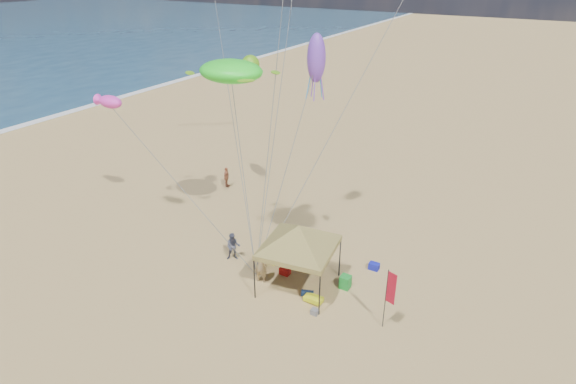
# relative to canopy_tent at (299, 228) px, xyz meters

# --- Properties ---
(ground) EXTENTS (280.00, 280.00, 0.00)m
(ground) POSITION_rel_canopy_tent_xyz_m (-1.88, -0.82, -3.45)
(ground) COLOR tan
(ground) RESTS_ON ground
(canopy_tent) EXTENTS (6.66, 6.66, 4.15)m
(canopy_tent) POSITION_rel_canopy_tent_xyz_m (0.00, 0.00, 0.00)
(canopy_tent) COLOR black
(canopy_tent) RESTS_ON ground
(feather_flag) EXTENTS (0.46, 0.17, 3.13)m
(feather_flag) POSITION_rel_canopy_tent_xyz_m (4.94, -0.74, -1.36)
(feather_flag) COLOR black
(feather_flag) RESTS_ON ground
(cooler_red) EXTENTS (0.54, 0.38, 0.38)m
(cooler_red) POSITION_rel_canopy_tent_xyz_m (-1.13, 0.56, -3.26)
(cooler_red) COLOR #A30F0D
(cooler_red) RESTS_ON ground
(cooler_blue) EXTENTS (0.54, 0.38, 0.38)m
(cooler_blue) POSITION_rel_canopy_tent_xyz_m (2.80, 3.36, -3.26)
(cooler_blue) COLOR #151BAD
(cooler_blue) RESTS_ON ground
(bag_navy) EXTENTS (0.69, 0.54, 0.36)m
(bag_navy) POSITION_rel_canopy_tent_xyz_m (0.79, -0.50, -3.27)
(bag_navy) COLOR #0D1C3A
(bag_navy) RESTS_ON ground
(bag_orange) EXTENTS (0.54, 0.69, 0.36)m
(bag_orange) POSITION_rel_canopy_tent_xyz_m (-1.33, 3.57, -3.27)
(bag_orange) COLOR #C9530B
(bag_orange) RESTS_ON ground
(chair_green) EXTENTS (0.50, 0.50, 0.70)m
(chair_green) POSITION_rel_canopy_tent_xyz_m (2.12, 1.09, -3.10)
(chair_green) COLOR #19892C
(chair_green) RESTS_ON ground
(chair_yellow) EXTENTS (0.50, 0.50, 0.70)m
(chair_yellow) POSITION_rel_canopy_tent_xyz_m (-2.23, 1.15, -3.10)
(chair_yellow) COLOR #F6FB1B
(chair_yellow) RESTS_ON ground
(crate_grey) EXTENTS (0.34, 0.30, 0.28)m
(crate_grey) POSITION_rel_canopy_tent_xyz_m (1.71, -1.50, -3.31)
(crate_grey) COLOR slate
(crate_grey) RESTS_ON ground
(beach_cart) EXTENTS (0.90, 0.50, 0.24)m
(beach_cart) POSITION_rel_canopy_tent_xyz_m (1.25, -0.74, -3.25)
(beach_cart) COLOR yellow
(beach_cart) RESTS_ON ground
(person_near_a) EXTENTS (0.77, 0.58, 1.92)m
(person_near_a) POSITION_rel_canopy_tent_xyz_m (-1.89, -0.59, -2.49)
(person_near_a) COLOR tan
(person_near_a) RESTS_ON ground
(person_near_b) EXTENTS (0.99, 0.94, 1.62)m
(person_near_b) POSITION_rel_canopy_tent_xyz_m (-4.33, 0.36, -2.64)
(person_near_b) COLOR #3E4155
(person_near_b) RESTS_ON ground
(person_near_c) EXTENTS (1.32, 0.90, 1.88)m
(person_near_c) POSITION_rel_canopy_tent_xyz_m (-1.20, 0.71, -2.51)
(person_near_c) COLOR beige
(person_near_c) RESTS_ON ground
(person_far_a) EXTENTS (0.62, 0.96, 1.51)m
(person_far_a) POSITION_rel_canopy_tent_xyz_m (-10.39, 7.85, -2.70)
(person_far_a) COLOR #A35D3E
(person_far_a) RESTS_ON ground
(turtle_kite) EXTENTS (3.44, 2.81, 1.11)m
(turtle_kite) POSITION_rel_canopy_tent_xyz_m (-4.71, 1.48, 6.72)
(turtle_kite) COLOR #29FF2A
(turtle_kite) RESTS_ON ground
(fish_kite) EXTENTS (1.70, 0.91, 0.74)m
(fish_kite) POSITION_rel_canopy_tent_xyz_m (-12.82, 0.66, 4.28)
(fish_kite) COLOR #F939C8
(fish_kite) RESTS_ON ground
(squid_kite) EXTENTS (1.32, 1.32, 2.69)m
(squid_kite) POSITION_rel_canopy_tent_xyz_m (-2.59, 6.50, 6.75)
(squid_kite) COLOR #7D41D4
(squid_kite) RESTS_ON ground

